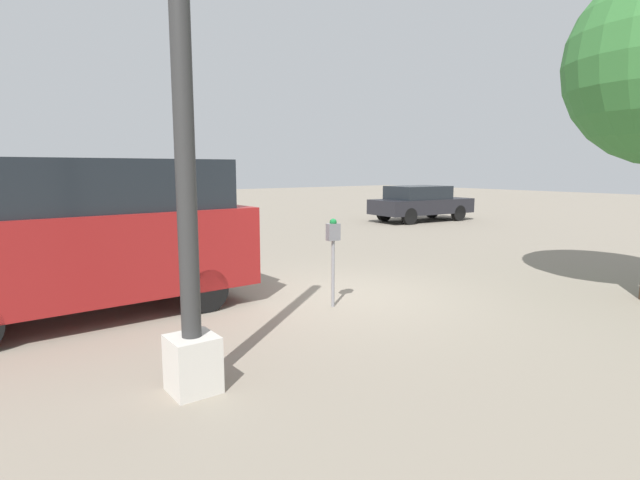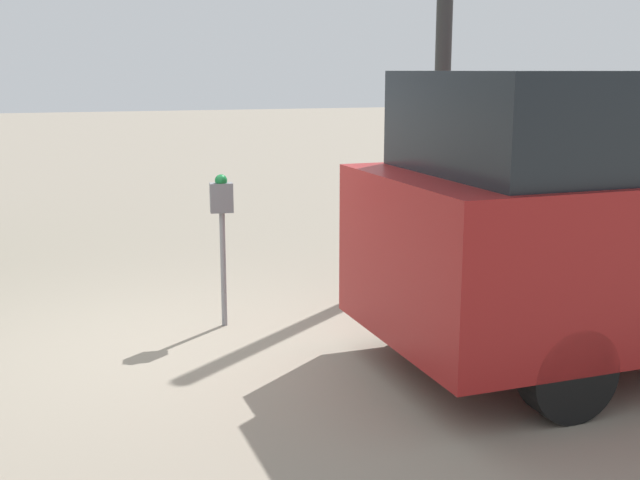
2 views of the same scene
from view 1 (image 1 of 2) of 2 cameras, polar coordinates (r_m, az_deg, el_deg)
The scene contains 5 objects.
ground_plane at distance 8.45m, azimuth 2.63°, elevation -6.42°, with size 80.00×80.00×0.00m, color gray.
parking_meter_near at distance 7.61m, azimuth 1.51°, elevation -0.23°, with size 0.21×0.13×1.38m.
lamp_post at distance 4.73m, azimuth -15.00°, elevation 4.52°, with size 0.44×0.44×5.24m.
parked_van at distance 7.91m, azimuth -25.18°, elevation 0.69°, with size 4.72×2.08×2.26m.
car_distant at distance 20.65m, azimuth 11.41°, elevation 4.24°, with size 4.40×2.07×1.43m.
Camera 1 is at (5.18, 6.32, 2.13)m, focal length 28.00 mm.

